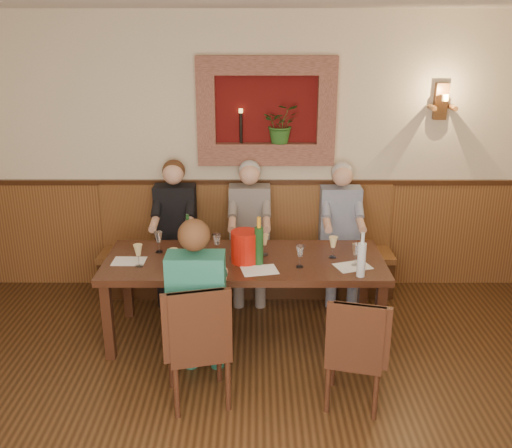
{
  "coord_description": "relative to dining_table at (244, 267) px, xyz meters",
  "views": [
    {
      "loc": [
        0.1,
        -2.68,
        2.66
      ],
      "look_at": [
        0.1,
        1.9,
        1.05
      ],
      "focal_mm": 40.0,
      "sensor_mm": 36.0,
      "label": 1
    }
  ],
  "objects": [
    {
      "name": "wainscoting",
      "position": [
        0.0,
        -1.85,
        -0.09
      ],
      "size": [
        6.02,
        6.02,
        1.15
      ],
      "color": "brown",
      "rests_on": "ground"
    },
    {
      "name": "water_bottle",
      "position": [
        0.94,
        -0.36,
        0.23
      ],
      "size": [
        0.07,
        0.07,
        0.37
      ],
      "rotation": [
        0.0,
        0.0,
        0.02
      ],
      "color": "silver",
      "rests_on": "dining_table"
    },
    {
      "name": "chair_near_left",
      "position": [
        -0.32,
        -0.94,
        -0.39
      ],
      "size": [
        0.52,
        0.52,
        0.98
      ],
      "rotation": [
        0.0,
        0.0,
        0.24
      ],
      "color": "black",
      "rests_on": "ground"
    },
    {
      "name": "chair_near_right",
      "position": [
        0.81,
        -0.97,
        -0.42
      ],
      "size": [
        0.48,
        0.48,
        0.89
      ],
      "rotation": [
        0.0,
        0.0,
        -0.25
      ],
      "color": "black",
      "rests_on": "ground"
    },
    {
      "name": "wine_glass_8",
      "position": [
        -0.88,
        -0.16,
        0.17
      ],
      "size": [
        0.08,
        0.08,
        0.19
      ],
      "primitive_type": null,
      "color": "#E3CD88",
      "rests_on": "dining_table"
    },
    {
      "name": "wine_glass_4",
      "position": [
        0.03,
        -0.14,
        0.17
      ],
      "size": [
        0.08,
        0.08,
        0.19
      ],
      "primitive_type": null,
      "color": "#E3CD88",
      "rests_on": "dining_table"
    },
    {
      "name": "wine_glass_1",
      "position": [
        -0.19,
        -0.34,
        0.17
      ],
      "size": [
        0.08,
        0.08,
        0.19
      ],
      "primitive_type": null,
      "color": "#E3CD88",
      "rests_on": "dining_table"
    },
    {
      "name": "person_bench_left",
      "position": [
        -0.71,
        0.84,
        -0.09
      ],
      "size": [
        0.41,
        0.5,
        1.41
      ],
      "color": "black",
      "rests_on": "ground"
    },
    {
      "name": "spittoon_bucket",
      "position": [
        0.01,
        -0.06,
        0.21
      ],
      "size": [
        0.26,
        0.26,
        0.27
      ],
      "primitive_type": "cylinder",
      "rotation": [
        0.0,
        0.0,
        -0.1
      ],
      "color": "red",
      "rests_on": "dining_table"
    },
    {
      "name": "wine_bottle_green_b",
      "position": [
        -0.49,
        0.12,
        0.22
      ],
      "size": [
        0.09,
        0.09,
        0.36
      ],
      "rotation": [
        0.0,
        0.0,
        -0.38
      ],
      "color": "#19471E",
      "rests_on": "dining_table"
    },
    {
      "name": "wall_sconce",
      "position": [
        1.9,
        1.08,
        1.27
      ],
      "size": [
        0.25,
        0.2,
        0.35
      ],
      "color": "brown",
      "rests_on": "ground"
    },
    {
      "name": "person_chair_front",
      "position": [
        -0.32,
        -0.78,
        -0.09
      ],
      "size": [
        0.41,
        0.51,
        1.41
      ],
      "color": "#1C5762",
      "rests_on": "ground"
    },
    {
      "name": "wall_niche",
      "position": [
        0.24,
        1.09,
        1.13
      ],
      "size": [
        1.36,
        0.3,
        1.06
      ],
      "color": "#540D0C",
      "rests_on": "ground"
    },
    {
      "name": "person_bench_mid",
      "position": [
        0.03,
        0.84,
        -0.1
      ],
      "size": [
        0.41,
        0.5,
        1.4
      ],
      "color": "#544E4D",
      "rests_on": "ground"
    },
    {
      "name": "wine_glass_7",
      "position": [
        0.46,
        -0.18,
        0.17
      ],
      "size": [
        0.08,
        0.08,
        0.19
      ],
      "primitive_type": null,
      "color": "white",
      "rests_on": "dining_table"
    },
    {
      "name": "wine_bottle_green_a",
      "position": [
        0.12,
        -0.11,
        0.25
      ],
      "size": [
        0.08,
        0.08,
        0.42
      ],
      "rotation": [
        0.0,
        0.0,
        0.13
      ],
      "color": "#19471E",
      "rests_on": "dining_table"
    },
    {
      "name": "wine_glass_3",
      "position": [
        0.76,
        0.03,
        0.17
      ],
      "size": [
        0.08,
        0.08,
        0.19
      ],
      "primitive_type": null,
      "color": "#E3CD88",
      "rests_on": "dining_table"
    },
    {
      "name": "tasting_sheet_a",
      "position": [
        -0.98,
        -0.06,
        0.08
      ],
      "size": [
        0.28,
        0.2,
        0.0
      ],
      "primitive_type": "cube",
      "rotation": [
        0.0,
        0.0,
        -0.01
      ],
      "color": "white",
      "rests_on": "dining_table"
    },
    {
      "name": "wine_glass_6",
      "position": [
        0.93,
        -0.14,
        0.17
      ],
      "size": [
        0.08,
        0.08,
        0.19
      ],
      "primitive_type": null,
      "color": "white",
      "rests_on": "dining_table"
    },
    {
      "name": "bench",
      "position": [
        0.0,
        0.94,
        -0.35
      ],
      "size": [
        3.0,
        0.45,
        1.11
      ],
      "color": "#381E0F",
      "rests_on": "ground"
    },
    {
      "name": "wine_glass_2",
      "position": [
        0.17,
        0.09,
        0.17
      ],
      "size": [
        0.08,
        0.08,
        0.19
      ],
      "primitive_type": null,
      "color": "#E3CD88",
      "rests_on": "dining_table"
    },
    {
      "name": "room_shell",
      "position": [
        0.0,
        -1.85,
        1.21
      ],
      "size": [
        6.04,
        6.04,
        2.82
      ],
      "color": "beige",
      "rests_on": "ground"
    },
    {
      "name": "tasting_sheet_c",
      "position": [
        0.91,
        -0.16,
        0.08
      ],
      "size": [
        0.34,
        0.29,
        0.0
      ],
      "primitive_type": "cube",
      "rotation": [
        0.0,
        0.0,
        0.33
      ],
      "color": "white",
      "rests_on": "dining_table"
    },
    {
      "name": "person_bench_right",
      "position": [
        0.95,
        0.84,
        -0.11
      ],
      "size": [
        0.4,
        0.49,
        1.38
      ],
      "color": "navy",
      "rests_on": "ground"
    },
    {
      "name": "wine_glass_0",
      "position": [
        -0.76,
        0.15,
        0.17
      ],
      "size": [
        0.08,
        0.08,
        0.19
      ],
      "primitive_type": null,
      "color": "white",
      "rests_on": "dining_table"
    },
    {
      "name": "dining_table",
      "position": [
        0.0,
        0.0,
        0.0
      ],
      "size": [
        2.4,
        0.9,
        0.75
      ],
      "color": "black",
      "rests_on": "ground"
    },
    {
      "name": "wine_glass_5",
      "position": [
        -0.57,
        -0.25,
        0.17
      ],
      "size": [
        0.08,
        0.08,
        0.19
      ],
      "primitive_type": null,
      "color": "#E3CD88",
      "rests_on": "dining_table"
    },
    {
      "name": "tasting_sheet_d",
      "position": [
        -0.4,
        -0.28,
        0.08
      ],
      "size": [
        0.29,
        0.25,
        0.0
      ],
      "primitive_type": "cube",
      "rotation": [
        0.0,
        0.0,
        0.32
      ],
      "color": "white",
      "rests_on": "dining_table"
    },
    {
      "name": "wine_glass_9",
      "position": [
        -0.24,
        0.09,
        0.17
      ],
      "size": [
        0.08,
        0.08,
        0.19
      ],
      "primitive_type": null,
      "color": "white",
      "rests_on": "dining_table"
    },
    {
      "name": "tasting_sheet_b",
      "position": [
        0.13,
        -0.25,
        0.08
      ],
      "size": [
        0.33,
        0.26,
        0.0
      ],
      "primitive_type": "cube",
      "rotation": [
        0.0,
        0.0,
        0.21
      ],
      "color": "white",
      "rests_on": "dining_table"
    }
  ]
}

